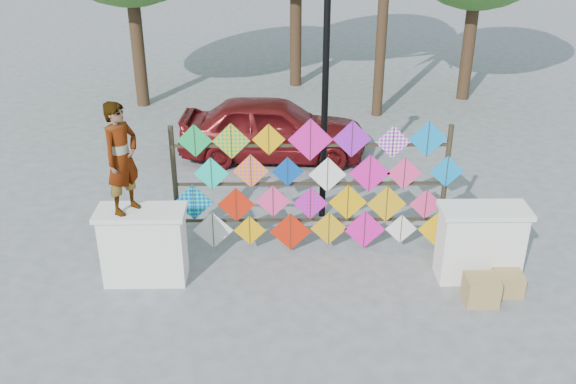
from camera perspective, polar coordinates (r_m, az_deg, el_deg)
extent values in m
plane|color=gray|center=(10.82, 2.09, -7.07)|extent=(80.00, 80.00, 0.00)
cube|color=white|center=(10.55, -12.66, -4.86)|extent=(1.30, 0.55, 1.20)
cube|color=white|center=(10.25, -13.01, -1.78)|extent=(1.40, 0.65, 0.08)
cube|color=white|center=(10.81, 16.68, -4.57)|extent=(1.30, 0.55, 1.20)
cube|color=white|center=(10.52, 17.12, -1.56)|extent=(1.40, 0.65, 0.08)
cylinder|color=#2D2519|center=(11.09, -9.96, 0.20)|extent=(0.09, 0.09, 2.30)
cylinder|color=#2D2519|center=(11.30, 13.72, 0.34)|extent=(0.09, 0.09, 2.30)
cube|color=#2D2519|center=(11.23, 1.94, -2.49)|extent=(4.60, 0.04, 0.04)
cube|color=#2D2519|center=(10.92, 2.00, 0.75)|extent=(4.60, 0.04, 0.04)
cube|color=#2D2519|center=(10.64, 2.06, 4.16)|extent=(4.60, 0.04, 0.04)
cube|color=#14A44F|center=(10.62, -8.29, 4.53)|extent=(0.58, 0.01, 0.58)
cube|color=#2D2519|center=(10.61, -8.30, 4.50)|extent=(0.01, 0.01, 0.57)
cube|color=#14A44F|center=(10.56, -5.07, 4.53)|extent=(0.62, 0.01, 0.62)
cube|color=#2D2519|center=(10.55, -5.07, 4.50)|extent=(0.01, 0.01, 0.61)
cube|color=#EBA107|center=(10.53, -1.73, 4.68)|extent=(0.55, 0.01, 0.55)
cube|color=#2D2519|center=(10.51, -1.73, 4.66)|extent=(0.01, 0.01, 0.54)
cube|color=#EA1697|center=(10.54, 2.00, 4.66)|extent=(0.74, 0.01, 0.74)
cube|color=#2D2519|center=(10.53, 2.01, 4.63)|extent=(0.01, 0.01, 0.73)
cube|color=purple|center=(10.59, 5.72, 4.71)|extent=(0.64, 0.01, 0.64)
cube|color=#2D2519|center=(10.58, 5.72, 4.69)|extent=(0.01, 0.01, 0.63)
cube|color=purple|center=(10.71, 9.32, 4.40)|extent=(0.57, 0.01, 0.57)
cube|color=#2D2519|center=(10.70, 9.33, 4.38)|extent=(0.01, 0.01, 0.56)
cube|color=#0982D3|center=(10.80, 12.34, 4.62)|extent=(0.64, 0.01, 0.64)
cube|color=#2D2519|center=(10.79, 12.35, 4.60)|extent=(0.01, 0.01, 0.63)
cube|color=#0CCBAC|center=(10.77, -6.83, 1.63)|extent=(0.59, 0.01, 0.59)
cube|color=#2D2519|center=(10.76, -6.83, 1.61)|extent=(0.01, 0.01, 0.58)
cube|color=#EBA107|center=(10.71, -3.32, 1.86)|extent=(0.60, 0.01, 0.60)
cube|color=#2D2519|center=(10.70, -3.32, 1.83)|extent=(0.01, 0.01, 0.59)
cube|color=#0641A3|center=(10.70, -0.04, 1.81)|extent=(0.53, 0.01, 0.53)
cube|color=#2D2519|center=(10.69, -0.04, 1.79)|extent=(0.01, 0.01, 0.52)
cube|color=white|center=(10.76, 3.53, 1.55)|extent=(0.63, 0.01, 0.63)
cube|color=#2D2519|center=(10.74, 3.54, 1.52)|extent=(0.01, 0.01, 0.62)
cube|color=#EA1697|center=(10.82, 7.28, 1.66)|extent=(0.69, 0.01, 0.69)
cube|color=#2D2519|center=(10.81, 7.28, 1.63)|extent=(0.01, 0.01, 0.68)
cube|color=#F6357D|center=(10.92, 10.31, 1.64)|extent=(0.59, 0.01, 0.59)
cube|color=#2D2519|center=(10.91, 10.32, 1.61)|extent=(0.01, 0.01, 0.58)
cube|color=#0982D3|center=(11.07, 13.93, 1.78)|extent=(0.57, 0.01, 0.57)
cube|color=#2D2519|center=(11.06, 13.95, 1.75)|extent=(0.01, 0.01, 0.56)
cube|color=#0CCBAC|center=(11.00, -8.40, -0.92)|extent=(0.67, 0.01, 0.67)
cube|color=#2D2519|center=(10.99, -8.41, -0.95)|extent=(0.01, 0.01, 0.65)
cube|color=red|center=(10.95, -4.63, -1.14)|extent=(0.64, 0.01, 0.64)
cube|color=#2D2519|center=(10.94, -4.64, -1.17)|extent=(0.01, 0.01, 0.63)
cube|color=#F6357D|center=(10.89, -1.34, -0.82)|extent=(0.59, 0.01, 0.59)
cube|color=#2D2519|center=(10.88, -1.34, -0.85)|extent=(0.01, 0.01, 0.58)
cube|color=purple|center=(10.92, 2.01, -1.00)|extent=(0.60, 0.01, 0.60)
cube|color=#2D2519|center=(10.91, 2.01, -1.03)|extent=(0.01, 0.01, 0.59)
cube|color=#EBA107|center=(10.97, 5.34, -0.92)|extent=(0.66, 0.01, 0.66)
cube|color=#2D2519|center=(10.96, 5.34, -0.95)|extent=(0.01, 0.01, 0.64)
cube|color=gold|center=(11.07, 8.76, -1.06)|extent=(0.68, 0.01, 0.68)
cube|color=#2D2519|center=(11.06, 8.77, -1.09)|extent=(0.01, 0.01, 0.67)
cube|color=#F6357D|center=(11.21, 12.14, -1.06)|extent=(0.56, 0.01, 0.56)
cube|color=#2D2519|center=(11.20, 12.15, -1.09)|extent=(0.01, 0.01, 0.55)
cube|color=white|center=(11.17, -6.67, -3.40)|extent=(0.70, 0.01, 0.70)
cube|color=#2D2519|center=(11.16, -6.67, -3.43)|extent=(0.01, 0.01, 0.69)
cube|color=#EBA107|center=(11.12, -3.42, -3.43)|extent=(0.56, 0.01, 0.56)
cube|color=#2D2519|center=(11.11, -3.42, -3.46)|extent=(0.01, 0.01, 0.55)
cube|color=red|center=(11.13, 0.23, -3.55)|extent=(0.72, 0.01, 0.72)
cube|color=#2D2519|center=(11.12, 0.23, -3.58)|extent=(0.01, 0.01, 0.71)
cube|color=gold|center=(11.13, 3.65, -3.25)|extent=(0.64, 0.01, 0.64)
cube|color=#2D2519|center=(11.12, 3.65, -3.28)|extent=(0.01, 0.01, 0.63)
cube|color=#EA1697|center=(11.21, 6.81, -3.33)|extent=(0.72, 0.01, 0.72)
cube|color=#2D2519|center=(11.20, 6.82, -3.36)|extent=(0.01, 0.01, 0.71)
cube|color=white|center=(11.30, 10.01, -3.25)|extent=(0.55, 0.01, 0.55)
cube|color=#2D2519|center=(11.29, 10.02, -3.28)|extent=(0.01, 0.01, 0.54)
cube|color=#FFB50A|center=(11.45, 13.26, -3.24)|extent=(0.74, 0.01, 0.74)
cube|color=#2D2519|center=(11.44, 13.27, -3.27)|extent=(0.01, 0.01, 0.72)
cylinder|color=#462B1E|center=(18.93, -13.27, 13.11)|extent=(0.36, 0.36, 3.85)
cylinder|color=#462B1E|center=(20.44, 0.70, 15.07)|extent=(0.36, 0.36, 4.12)
cylinder|color=#462B1E|center=(19.80, 15.82, 12.97)|extent=(0.36, 0.36, 3.58)
cylinder|color=#462B1E|center=(17.57, 8.42, 15.32)|extent=(0.28, 0.28, 5.50)
imported|color=#99999E|center=(9.91, -14.57, 2.93)|extent=(0.69, 0.77, 1.76)
imported|color=maroon|center=(14.94, -1.35, 5.68)|extent=(4.40, 1.98, 1.47)
cylinder|color=black|center=(11.73, 3.27, 7.01)|extent=(0.12, 0.12, 4.20)
cube|color=#A18A4E|center=(10.41, 16.77, -8.33)|extent=(0.50, 0.44, 0.44)
cube|color=#A18A4E|center=(10.77, 18.95, -7.67)|extent=(0.43, 0.40, 0.37)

